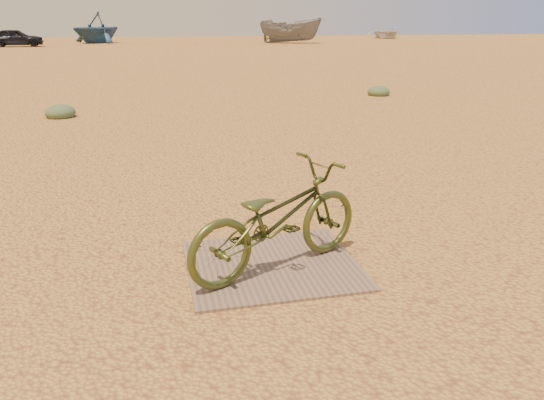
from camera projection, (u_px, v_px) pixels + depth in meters
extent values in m
plane|color=gold|center=(290.00, 294.00, 3.88)|extent=(120.00, 120.00, 0.00)
cube|color=#7A6350|center=(272.00, 265.00, 4.31)|extent=(1.37, 1.22, 0.02)
imported|color=#414C20|center=(277.00, 219.00, 4.10)|extent=(1.69, 1.17, 0.84)
imported|color=black|center=(16.00, 38.00, 38.12)|extent=(3.78, 1.75, 1.26)
imported|color=#2A5077|center=(96.00, 28.00, 43.46)|extent=(6.16, 6.19, 2.47)
imported|color=slate|center=(290.00, 31.00, 43.51)|extent=(5.48, 3.92, 1.99)
imported|color=beige|center=(385.00, 33.00, 55.07)|extent=(4.91, 5.92, 1.06)
ellipsoid|color=#536645|center=(61.00, 117.00, 10.85)|extent=(0.61, 0.61, 0.33)
ellipsoid|color=#536645|center=(378.00, 95.00, 13.95)|extent=(0.58, 0.58, 0.32)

